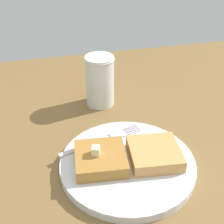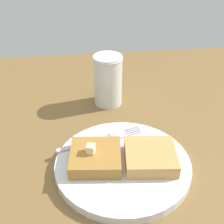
# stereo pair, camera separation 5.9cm
# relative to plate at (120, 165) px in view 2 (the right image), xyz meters

# --- Properties ---
(table_surface) EXTENTS (1.09, 1.09, 0.02)m
(table_surface) POSITION_rel_plate_xyz_m (-0.06, -0.05, -0.02)
(table_surface) COLOR brown
(table_surface) RESTS_ON ground
(plate) EXTENTS (0.23, 0.23, 0.02)m
(plate) POSITION_rel_plate_xyz_m (0.00, 0.00, 0.00)
(plate) COLOR silver
(plate) RESTS_ON table_surface
(toast_slice_left) EXTENTS (0.09, 0.09, 0.02)m
(toast_slice_left) POSITION_rel_plate_xyz_m (-0.05, 0.00, 0.02)
(toast_slice_left) COLOR #AD7734
(toast_slice_left) RESTS_ON plate
(toast_slice_middle) EXTENTS (0.09, 0.09, 0.02)m
(toast_slice_middle) POSITION_rel_plate_xyz_m (0.05, -0.00, 0.02)
(toast_slice_middle) COLOR tan
(toast_slice_middle) RESTS_ON plate
(butter_pat_primary) EXTENTS (0.02, 0.02, 0.01)m
(butter_pat_primary) POSITION_rel_plate_xyz_m (-0.05, 0.01, 0.04)
(butter_pat_primary) COLOR #F3E6B5
(butter_pat_primary) RESTS_ON toast_slice_left
(fork) EXTENTS (0.16, 0.06, 0.00)m
(fork) POSITION_rel_plate_xyz_m (-0.02, 0.06, 0.01)
(fork) COLOR silver
(fork) RESTS_ON plate
(syrup_jar) EXTENTS (0.06, 0.06, 0.11)m
(syrup_jar) POSITION_rel_plate_xyz_m (-0.00, 0.21, 0.04)
(syrup_jar) COLOR #331605
(syrup_jar) RESTS_ON table_surface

